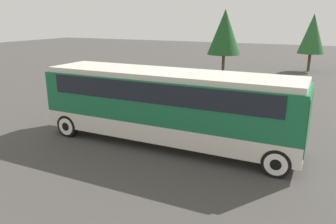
% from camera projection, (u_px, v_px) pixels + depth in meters
% --- Properties ---
extents(ground_plane, '(120.00, 120.00, 0.00)m').
position_uv_depth(ground_plane, '(168.00, 143.00, 14.15)').
color(ground_plane, '#423F3D').
extents(tour_bus, '(10.92, 2.70, 3.13)m').
position_uv_depth(tour_bus, '(170.00, 101.00, 13.59)').
color(tour_bus, silver).
rests_on(tour_bus, ground_plane).
extents(parked_car_near, '(4.49, 1.88, 1.34)m').
position_uv_depth(parked_car_near, '(133.00, 91.00, 20.98)').
color(parked_car_near, navy).
rests_on(parked_car_near, ground_plane).
extents(parked_car_mid, '(4.58, 1.84, 1.38)m').
position_uv_depth(parked_car_mid, '(237.00, 91.00, 21.17)').
color(parked_car_mid, '#BCBCC1').
rests_on(parked_car_mid, ground_plane).
extents(parked_car_far, '(4.73, 1.81, 1.37)m').
position_uv_depth(parked_car_far, '(235.00, 104.00, 17.87)').
color(parked_car_far, '#7A6B5B').
rests_on(parked_car_far, ground_plane).
extents(tree_left, '(3.16, 3.16, 6.04)m').
position_uv_depth(tree_left, '(225.00, 32.00, 30.66)').
color(tree_left, brown).
rests_on(tree_left, ground_plane).
extents(tree_center, '(2.56, 2.56, 5.66)m').
position_uv_depth(tree_center, '(312.00, 34.00, 32.28)').
color(tree_center, brown).
rests_on(tree_center, ground_plane).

